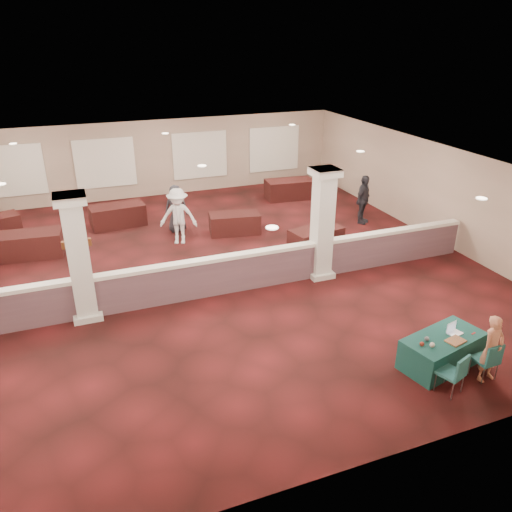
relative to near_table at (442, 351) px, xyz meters
name	(u,v)px	position (x,y,z in m)	size (l,w,h in m)	color
ground	(207,270)	(-3.45, 6.23, -0.35)	(16.00, 16.00, 0.00)	#421011
wall_back	(154,159)	(-3.45, 14.23, 1.25)	(16.00, 0.04, 3.20)	gray
wall_front	(347,394)	(-3.45, -1.77, 1.25)	(16.00, 0.04, 3.20)	gray
wall_right	(433,191)	(4.55, 6.23, 1.25)	(0.04, 16.00, 3.20)	gray
ceiling	(202,165)	(-3.45, 6.23, 2.85)	(16.00, 16.00, 0.02)	white
partition_wall	(221,274)	(-3.45, 4.73, 0.22)	(15.60, 0.28, 1.10)	#553942
column_left	(79,258)	(-6.95, 4.73, 1.29)	(0.72, 0.72, 3.20)	beige
column_right	(322,223)	(-0.45, 4.73, 1.29)	(0.72, 0.72, 3.20)	beige
sconce_left	(64,245)	(-7.23, 4.73, 1.65)	(0.12, 0.12, 0.18)	brown
sconce_right	(89,242)	(-6.67, 4.73, 1.65)	(0.12, 0.12, 0.18)	brown
near_table	(442,351)	(0.00, 0.00, 0.00)	(1.81, 0.90, 0.69)	#103A31
conf_chair_main	(489,358)	(0.53, -0.74, 0.17)	(0.45, 0.46, 0.87)	#205C5F
conf_chair_side	(455,371)	(-0.42, -0.86, 0.18)	(0.57, 0.57, 0.90)	#205C5F
woman	(492,349)	(0.55, -0.74, 0.39)	(0.53, 0.35, 1.46)	tan
far_table_front_left	(30,245)	(-8.35, 9.23, 0.04)	(1.93, 0.97, 0.78)	black
far_table_front_center	(235,223)	(-1.68, 8.83, 0.01)	(1.75, 0.87, 0.71)	black
far_table_front_right	(316,239)	(0.35, 6.53, 0.00)	(1.73, 0.86, 0.70)	black
far_table_back_center	(118,215)	(-5.45, 11.04, 0.04)	(1.92, 0.96, 0.78)	black
far_table_back_right	(289,189)	(1.76, 11.76, 0.05)	(1.98, 0.99, 0.80)	black
attendee_b	(178,216)	(-3.71, 8.61, 0.60)	(1.21, 0.56, 1.90)	#B8B8B4
attendee_c	(363,200)	(3.05, 8.10, 0.55)	(1.06, 0.50, 1.80)	black
attendee_d	(176,209)	(-3.54, 9.73, 0.49)	(0.83, 0.45, 1.68)	black
laptop_base	(455,333)	(0.29, 0.02, 0.36)	(0.31, 0.22, 0.02)	silver
laptop_screen	(451,326)	(0.26, 0.12, 0.47)	(0.31, 0.01, 0.21)	silver
screen_glow	(451,327)	(0.27, 0.12, 0.45)	(0.29, 0.00, 0.18)	silver
knitting	(456,341)	(0.10, -0.22, 0.36)	(0.38, 0.29, 0.03)	#BB631E
yarn_cream	(432,345)	(-0.49, -0.21, 0.40)	(0.10, 0.10, 0.10)	beige
yarn_red	(422,344)	(-0.66, -0.10, 0.39)	(0.10, 0.10, 0.10)	#5C1B12
yarn_grey	(427,339)	(-0.44, 0.01, 0.40)	(0.10, 0.10, 0.10)	#4D4D52
scissors	(474,333)	(0.66, -0.12, 0.35)	(0.11, 0.03, 0.01)	red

